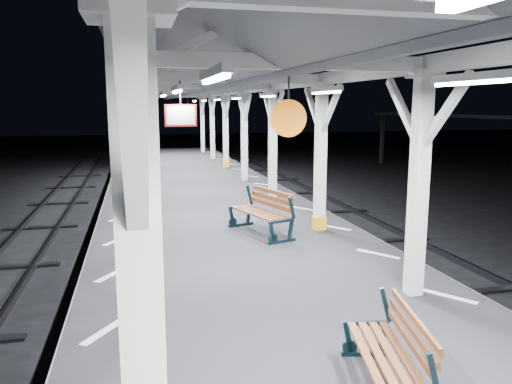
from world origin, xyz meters
name	(u,v)px	position (x,y,z in m)	size (l,w,h in m)	color
ground	(254,316)	(0.00, 0.00, 0.00)	(120.00, 120.00, 0.00)	black
platform	(254,290)	(0.00, 0.00, 0.50)	(6.00, 50.00, 1.00)	black
hazard_stripes_left	(113,274)	(-2.45, 0.00, 1.00)	(1.00, 48.00, 0.01)	silver
hazard_stripes_right	(378,254)	(2.45, 0.00, 1.00)	(1.00, 48.00, 0.01)	silver
track_right	(489,288)	(5.00, 0.00, 0.08)	(2.20, 60.00, 0.16)	#2D2D33
canopy	(254,60)	(0.00, -0.02, 4.56)	(5.40, 49.00, 4.65)	silver
bench_near	(393,351)	(0.38, -4.32, 1.44)	(0.89, 1.62, 0.83)	black
bench_mid	(264,211)	(0.71, 2.05, 1.52)	(1.17, 1.91, 0.98)	black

